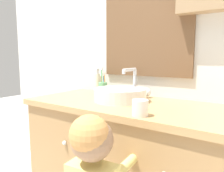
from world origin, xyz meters
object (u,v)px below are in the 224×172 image
Objects in this scene: drinking_cup at (140,108)px; sink_basin at (121,94)px; soap_dispenser at (98,82)px; toothbrush_holder at (103,87)px.

sink_basin is at bearing 136.42° from drinking_cup.
drinking_cup is at bearing -36.54° from soap_dispenser.
drinking_cup is (0.52, -0.40, -0.01)m from toothbrush_holder.
soap_dispenser is 2.42× the size of drinking_cup.
toothbrush_holder is at bearing 142.29° from drinking_cup.
drinking_cup is (0.27, -0.25, -0.01)m from sink_basin.
drinking_cup is at bearing -43.58° from sink_basin.
soap_dispenser is at bearing 151.92° from toothbrush_holder.
soap_dispenser is at bearing 143.46° from drinking_cup.
sink_basin reaches higher than drinking_cup.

